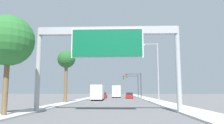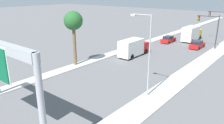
# 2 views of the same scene
# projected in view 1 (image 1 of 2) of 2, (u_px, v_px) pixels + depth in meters

# --- Properties ---
(sidewalk_right) EXTENTS (3.00, 120.00, 0.15)m
(sidewalk_right) POSITION_uv_depth(u_px,v_px,m) (144.00, 98.00, 60.80)
(sidewalk_right) COLOR beige
(sidewalk_right) RESTS_ON ground
(median_strip_left) EXTENTS (2.00, 120.00, 0.15)m
(median_strip_left) POSITION_uv_depth(u_px,v_px,m) (91.00, 98.00, 61.39)
(median_strip_left) COLOR beige
(median_strip_left) RESTS_ON ground
(sign_gantry) EXTENTS (13.36, 0.73, 7.87)m
(sign_gantry) POSITION_uv_depth(u_px,v_px,m) (107.00, 44.00, 20.21)
(sign_gantry) COLOR #9EA0A5
(sign_gantry) RESTS_ON ground
(car_near_right) EXTENTS (1.89, 4.64, 1.53)m
(car_near_right) POSITION_uv_depth(u_px,v_px,m) (129.00, 96.00, 57.97)
(car_near_right) COLOR red
(car_near_right) RESTS_ON ground
(car_near_center) EXTENTS (1.81, 4.54, 1.51)m
(car_near_center) POSITION_uv_depth(u_px,v_px,m) (103.00, 96.00, 59.31)
(car_near_center) COLOR red
(car_near_center) RESTS_ON ground
(truck_box_primary) EXTENTS (2.37, 7.80, 3.48)m
(truck_box_primary) POSITION_uv_depth(u_px,v_px,m) (117.00, 92.00, 64.31)
(truck_box_primary) COLOR yellow
(truck_box_primary) RESTS_ON ground
(truck_box_secondary) EXTENTS (2.32, 7.02, 3.14)m
(truck_box_secondary) POSITION_uv_depth(u_px,v_px,m) (98.00, 93.00, 45.02)
(truck_box_secondary) COLOR red
(truck_box_secondary) RESTS_ON ground
(traffic_light_near_intersection) EXTENTS (4.34, 0.32, 6.87)m
(traffic_light_near_intersection) POSITION_uv_depth(u_px,v_px,m) (136.00, 81.00, 59.50)
(traffic_light_near_intersection) COLOR #2D2D30
(traffic_light_near_intersection) RESTS_ON ground
(traffic_light_mid_block) EXTENTS (5.18, 0.32, 6.99)m
(traffic_light_mid_block) POSITION_uv_depth(u_px,v_px,m) (133.00, 82.00, 69.44)
(traffic_light_mid_block) COLOR #2D2D30
(traffic_light_mid_block) RESTS_ON ground
(palm_tree_foreground) EXTENTS (3.93, 3.93, 7.78)m
(palm_tree_foreground) POSITION_uv_depth(u_px,v_px,m) (9.00, 41.00, 16.87)
(palm_tree_foreground) COLOR brown
(palm_tree_foreground) RESTS_ON ground
(palm_tree_background) EXTENTS (2.88, 2.88, 8.56)m
(palm_tree_background) POSITION_uv_depth(u_px,v_px,m) (66.00, 61.00, 35.76)
(palm_tree_background) COLOR brown
(palm_tree_background) RESTS_ON ground
(street_lamp_right) EXTENTS (2.59, 0.28, 9.17)m
(street_lamp_right) POSITION_uv_depth(u_px,v_px,m) (156.00, 68.00, 32.82)
(street_lamp_right) COLOR #9EA0A5
(street_lamp_right) RESTS_ON ground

